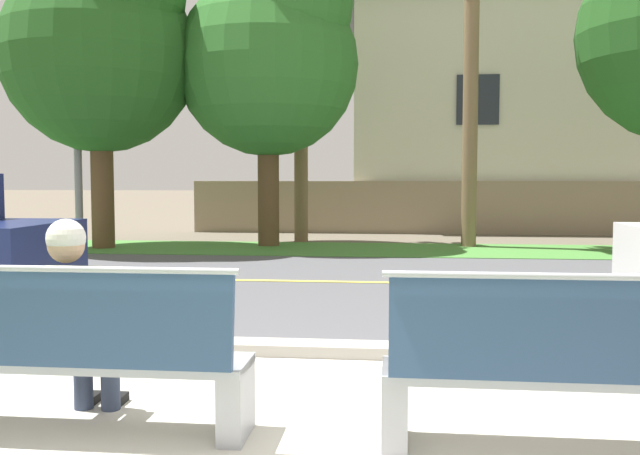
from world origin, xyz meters
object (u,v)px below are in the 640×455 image
object	(u,v)px
shade_tree_left	(273,51)
seated_person_olive	(75,315)
shade_tree_far_left	(104,41)
bench_left	(90,359)
bench_right	(553,373)
streetlamp	(80,66)

from	to	relation	value
shade_tree_left	seated_person_olive	bearing A→B (deg)	-86.11
shade_tree_far_left	shade_tree_left	xyz separation A→B (m)	(3.38, 0.86, -0.13)
shade_tree_far_left	bench_left	bearing A→B (deg)	-67.50
bench_right	streetlamp	bearing A→B (deg)	125.28
bench_right	shade_tree_left	world-z (taller)	shade_tree_left
streetlamp	shade_tree_far_left	size ratio (longest dim) A/B	1.00
seated_person_olive	shade_tree_left	distance (m)	11.62
bench_left	streetlamp	bearing A→B (deg)	114.90
bench_left	shade_tree_left	size ratio (longest dim) A/B	0.28
shade_tree_far_left	shade_tree_left	world-z (taller)	shade_tree_far_left
streetlamp	seated_person_olive	bearing A→B (deg)	-65.47
seated_person_olive	streetlamp	xyz separation A→B (m)	(-4.73, 10.37, 3.15)
shade_tree_left	bench_left	bearing A→B (deg)	-85.35
streetlamp	shade_tree_left	xyz separation A→B (m)	(3.98, 0.69, 0.35)
streetlamp	shade_tree_far_left	bearing A→B (deg)	-16.18
seated_person_olive	shade_tree_far_left	distance (m)	11.58
bench_right	shade_tree_far_left	size ratio (longest dim) A/B	0.27
bench_left	bench_right	distance (m)	2.56
shade_tree_far_left	shade_tree_left	bearing A→B (deg)	14.31
bench_right	shade_tree_left	bearing A→B (deg)	107.20
seated_person_olive	shade_tree_far_left	bearing A→B (deg)	112.07
streetlamp	shade_tree_far_left	distance (m)	0.79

